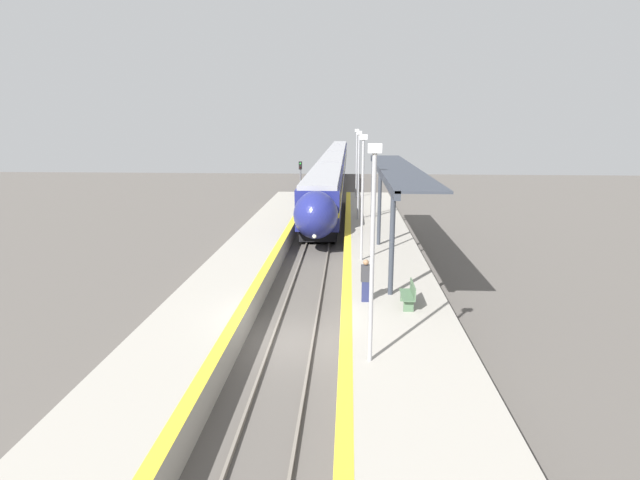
# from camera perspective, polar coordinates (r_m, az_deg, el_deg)

# --- Properties ---
(ground_plane) EXTENTS (120.00, 120.00, 0.00)m
(ground_plane) POSITION_cam_1_polar(r_m,az_deg,el_deg) (18.01, -3.15, -11.53)
(ground_plane) COLOR #56514C
(rail_left) EXTENTS (0.08, 90.00, 0.15)m
(rail_left) POSITION_cam_1_polar(r_m,az_deg,el_deg) (18.07, -5.47, -11.22)
(rail_left) COLOR slate
(rail_left) RESTS_ON ground_plane
(rail_right) EXTENTS (0.08, 90.00, 0.15)m
(rail_right) POSITION_cam_1_polar(r_m,az_deg,el_deg) (17.92, -0.82, -11.38)
(rail_right) COLOR slate
(rail_right) RESTS_ON ground_plane
(train) EXTENTS (2.75, 79.17, 3.86)m
(train) POSITION_cam_1_polar(r_m,az_deg,el_deg) (66.93, 1.69, 8.65)
(train) COLOR black
(train) RESTS_ON ground_plane
(platform_right) EXTENTS (4.01, 64.00, 1.00)m
(platform_right) POSITION_cam_1_polar(r_m,az_deg,el_deg) (17.80, 8.92, -10.24)
(platform_right) COLOR #9E998E
(platform_right) RESTS_ON ground_plane
(platform_left) EXTENTS (3.28, 64.00, 1.00)m
(platform_left) POSITION_cam_1_polar(r_m,az_deg,el_deg) (18.46, -13.63, -9.57)
(platform_left) COLOR #9E998E
(platform_left) RESTS_ON ground_plane
(platform_bench) EXTENTS (0.44, 1.41, 0.89)m
(platform_bench) POSITION_cam_1_polar(r_m,az_deg,el_deg) (18.54, 10.18, -6.13)
(platform_bench) COLOR #4C6B4C
(platform_bench) RESTS_ON platform_right
(person_waiting) EXTENTS (0.36, 0.22, 1.63)m
(person_waiting) POSITION_cam_1_polar(r_m,az_deg,el_deg) (18.72, 5.24, -4.57)
(person_waiting) COLOR navy
(person_waiting) RESTS_ON platform_right
(railway_signal) EXTENTS (0.28, 0.28, 4.24)m
(railway_signal) POSITION_cam_1_polar(r_m,az_deg,el_deg) (44.67, -2.24, 6.86)
(railway_signal) COLOR #59595E
(railway_signal) RESTS_ON ground_plane
(lamppost_near) EXTENTS (0.36, 0.20, 6.03)m
(lamppost_near) POSITION_cam_1_polar(r_m,az_deg,el_deg) (13.39, 6.02, -0.35)
(lamppost_near) COLOR #9E9EA3
(lamppost_near) RESTS_ON platform_right
(lamppost_mid) EXTENTS (0.36, 0.20, 6.03)m
(lamppost_mid) POSITION_cam_1_polar(r_m,az_deg,el_deg) (23.89, 4.88, 5.65)
(lamppost_mid) COLOR #9E9EA3
(lamppost_mid) RESTS_ON platform_right
(lamppost_far) EXTENTS (0.36, 0.20, 6.03)m
(lamppost_far) POSITION_cam_1_polar(r_m,az_deg,el_deg) (34.49, 4.43, 7.98)
(lamppost_far) COLOR #9E9EA3
(lamppost_far) RESTS_ON platform_right
(lamppost_farthest) EXTENTS (0.36, 0.20, 6.03)m
(lamppost_farthest) POSITION_cam_1_polar(r_m,az_deg,el_deg) (45.12, 4.20, 9.21)
(lamppost_farthest) COLOR #9E9EA3
(lamppost_farthest) RESTS_ON platform_right
(station_canopy) EXTENTS (2.02, 19.48, 4.28)m
(station_canopy) POSITION_cam_1_polar(r_m,az_deg,el_deg) (27.12, 8.15, 7.73)
(station_canopy) COLOR #333842
(station_canopy) RESTS_ON platform_right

